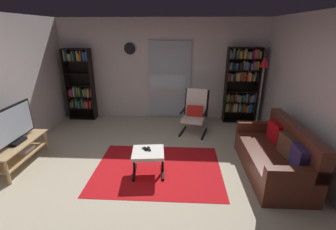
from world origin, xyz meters
The scene contains 16 objects.
ground_plane centered at (0.00, 0.00, 0.00)m, with size 7.02×7.02×0.00m, color beige.
wall_back centered at (0.00, 2.90, 1.30)m, with size 5.60×0.06×2.60m, color silver.
wall_right centered at (2.70, 0.00, 1.30)m, with size 0.06×6.00×2.60m, color silver.
glass_door_panel centered at (0.22, 2.83, 1.05)m, with size 1.10×0.01×2.00m, color silver.
area_rug centered at (0.14, 0.23, 0.00)m, with size 2.19×1.66×0.01m, color red.
tv_stand centered at (-2.34, 0.25, 0.29)m, with size 0.46×1.21×0.44m.
television centered at (-2.34, 0.23, 0.76)m, with size 0.20×1.03×0.66m.
bookshelf_near_tv centered at (-2.13, 2.65, 0.96)m, with size 0.68×0.30×1.87m.
bookshelf_near_sofa centered at (2.06, 2.66, 1.01)m, with size 0.82×0.30×1.91m.
leather_sofa centered at (2.13, 0.23, 0.32)m, with size 0.81×1.78×0.87m.
lounge_armchair centered at (0.86, 1.88, 0.53)m, with size 0.71×0.77×1.02m.
ottoman centered at (-0.01, 0.10, 0.35)m, with size 0.57×0.53×0.42m.
tv_remote centered at (0.00, 0.17, 0.43)m, with size 0.04×0.14×0.02m, color black.
cell_phone centered at (-0.06, 0.17, 0.42)m, with size 0.07×0.14×0.01m, color black.
floor_lamp_by_shelf centered at (2.33, 1.98, 1.46)m, with size 0.22×0.22×1.78m.
wall_clock centered at (-0.80, 2.82, 1.85)m, with size 0.29×0.03×0.29m.
Camera 1 is at (0.51, -3.30, 2.31)m, focal length 25.04 mm.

